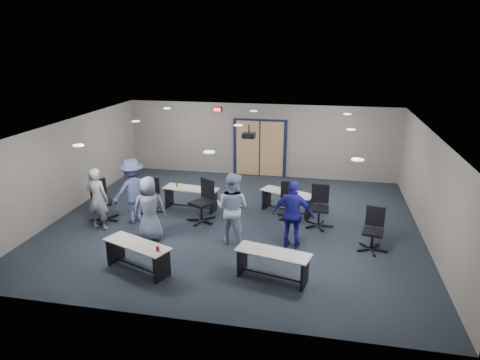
% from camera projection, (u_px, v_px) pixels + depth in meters
% --- Properties ---
extents(floor, '(10.00, 10.00, 0.00)m').
position_uv_depth(floor, '(235.00, 222.00, 12.04)').
color(floor, black).
rests_on(floor, ground).
extents(back_wall, '(10.00, 0.04, 2.70)m').
position_uv_depth(back_wall, '(260.00, 140.00, 15.81)').
color(back_wall, slate).
rests_on(back_wall, floor).
extents(front_wall, '(10.00, 0.04, 2.70)m').
position_uv_depth(front_wall, '(180.00, 254.00, 7.43)').
color(front_wall, slate).
rests_on(front_wall, floor).
extents(left_wall, '(0.04, 9.00, 2.70)m').
position_uv_depth(left_wall, '(68.00, 166.00, 12.56)').
color(left_wall, slate).
rests_on(left_wall, floor).
extents(right_wall, '(0.04, 9.00, 2.70)m').
position_uv_depth(right_wall, '(430.00, 189.00, 10.68)').
color(right_wall, slate).
rests_on(right_wall, floor).
extents(ceiling, '(10.00, 9.00, 0.04)m').
position_uv_depth(ceiling, '(234.00, 128.00, 11.20)').
color(ceiling, silver).
rests_on(ceiling, back_wall).
extents(double_door, '(2.00, 0.07, 2.20)m').
position_uv_depth(double_door, '(260.00, 149.00, 15.87)').
color(double_door, '#101532').
rests_on(double_door, back_wall).
extents(exit_sign, '(0.32, 0.07, 0.18)m').
position_uv_depth(exit_sign, '(217.00, 110.00, 15.72)').
color(exit_sign, black).
rests_on(exit_sign, back_wall).
extents(ceiling_projector, '(0.35, 0.32, 0.37)m').
position_uv_depth(ceiling_projector, '(249.00, 135.00, 11.70)').
color(ceiling_projector, black).
rests_on(ceiling_projector, ceiling).
extents(ceiling_can_lights, '(6.24, 5.74, 0.02)m').
position_uv_depth(ceiling_can_lights, '(236.00, 127.00, 11.44)').
color(ceiling_can_lights, silver).
rests_on(ceiling_can_lights, ceiling).
extents(table_front_left, '(1.70, 1.10, 0.76)m').
position_uv_depth(table_front_left, '(138.00, 252.00, 9.40)').
color(table_front_left, '#A9A69F').
rests_on(table_front_left, floor).
extents(table_front_right, '(1.67, 0.87, 0.64)m').
position_uv_depth(table_front_right, '(273.00, 261.00, 9.05)').
color(table_front_right, '#A9A69F').
rests_on(table_front_right, floor).
extents(table_back_left, '(1.70, 0.73, 0.92)m').
position_uv_depth(table_back_left, '(191.00, 194.00, 12.86)').
color(table_back_left, '#A9A69F').
rests_on(table_back_left, floor).
extents(table_back_right, '(1.68, 1.10, 0.65)m').
position_uv_depth(table_back_right, '(287.00, 198.00, 12.59)').
color(table_back_right, '#A9A69F').
rests_on(table_back_right, floor).
extents(chair_back_a, '(0.70, 0.70, 1.02)m').
position_uv_depth(chair_back_a, '(151.00, 196.00, 12.58)').
color(chair_back_a, black).
rests_on(chair_back_a, floor).
extents(chair_back_b, '(1.03, 1.03, 1.19)m').
position_uv_depth(chair_back_b, '(201.00, 202.00, 11.92)').
color(chair_back_b, black).
rests_on(chair_back_b, floor).
extents(chair_back_c, '(0.81, 0.81, 1.04)m').
position_uv_depth(chair_back_c, '(289.00, 201.00, 12.17)').
color(chair_back_c, black).
rests_on(chair_back_c, floor).
extents(chair_back_d, '(0.72, 0.72, 1.15)m').
position_uv_depth(chair_back_d, '(319.00, 207.00, 11.59)').
color(chair_back_d, black).
rests_on(chair_back_d, floor).
extents(chair_loose_left, '(0.99, 0.99, 1.16)m').
position_uv_depth(chair_loose_left, '(104.00, 201.00, 12.00)').
color(chair_loose_left, black).
rests_on(chair_loose_left, floor).
extents(chair_loose_right, '(0.79, 0.79, 1.07)m').
position_uv_depth(chair_loose_right, '(373.00, 230.00, 10.27)').
color(chair_loose_right, black).
rests_on(chair_loose_right, floor).
extents(person_gray, '(0.66, 0.46, 1.72)m').
position_uv_depth(person_gray, '(97.00, 199.00, 11.37)').
color(person_gray, gray).
rests_on(person_gray, floor).
extents(person_plaid, '(0.94, 0.76, 1.67)m').
position_uv_depth(person_plaid, '(149.00, 209.00, 10.79)').
color(person_plaid, slate).
rests_on(person_plaid, floor).
extents(person_lightblue, '(1.04, 0.90, 1.83)m').
position_uv_depth(person_lightblue, '(232.00, 208.00, 10.60)').
color(person_lightblue, '#A3B1D8').
rests_on(person_lightblue, floor).
extents(person_navy, '(1.04, 0.50, 1.73)m').
position_uv_depth(person_navy, '(293.00, 215.00, 10.34)').
color(person_navy, navy).
rests_on(person_navy, floor).
extents(person_back, '(1.32, 1.32, 1.83)m').
position_uv_depth(person_back, '(133.00, 191.00, 11.83)').
color(person_back, '#44507B').
rests_on(person_back, floor).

